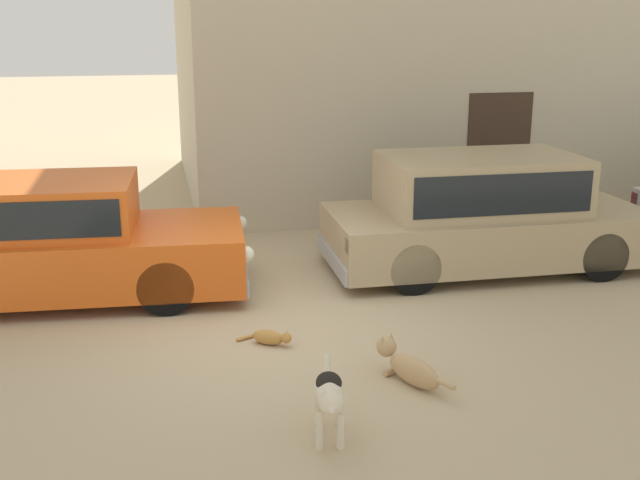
% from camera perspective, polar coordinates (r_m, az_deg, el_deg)
% --- Properties ---
extents(ground_plane, '(80.00, 80.00, 0.00)m').
position_cam_1_polar(ground_plane, '(8.55, -4.05, -6.43)').
color(ground_plane, tan).
extents(parked_sedan_nearest, '(4.78, 2.07, 1.43)m').
position_cam_1_polar(parked_sedan_nearest, '(9.79, -19.24, -0.01)').
color(parked_sedan_nearest, '#D15619').
rests_on(parked_sedan_nearest, ground_plane).
extents(parked_sedan_second, '(4.37, 1.83, 1.54)m').
position_cam_1_polar(parked_sedan_second, '(10.53, 11.89, 2.13)').
color(parked_sedan_second, tan).
rests_on(parked_sedan_second, ground_plane).
extents(stray_dog_spotted, '(0.32, 0.95, 0.62)m').
position_cam_1_polar(stray_dog_spotted, '(6.24, 0.69, -11.27)').
color(stray_dog_spotted, beige).
rests_on(stray_dog_spotted, ground_plane).
extents(stray_dog_tan, '(0.51, 0.97, 0.38)m').
position_cam_1_polar(stray_dog_tan, '(7.32, 6.45, -9.15)').
color(stray_dog_tan, tan).
rests_on(stray_dog_tan, ground_plane).
extents(stray_cat, '(0.55, 0.40, 0.17)m').
position_cam_1_polar(stray_cat, '(8.10, -3.66, -7.14)').
color(stray_cat, '#B77F3D').
rests_on(stray_cat, ground_plane).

